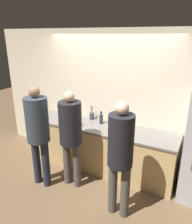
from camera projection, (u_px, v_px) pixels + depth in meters
ground_plane at (92, 177)px, 4.02m from camera, size 14.00×14.00×0.00m
wall_back at (110, 100)px, 4.21m from camera, size 5.20×0.06×2.60m
counter at (102, 147)px, 4.21m from camera, size 2.79×0.72×0.88m
person_left at (38, 128)px, 3.52m from camera, size 0.37×0.37×1.75m
person_center at (71, 131)px, 3.53m from camera, size 0.37×0.37×1.67m
person_right at (120, 152)px, 2.89m from camera, size 0.34×0.34×1.71m
fruit_bowl at (65, 121)px, 4.15m from camera, size 0.26×0.26×0.14m
utensil_crock at (92, 116)px, 4.35m from camera, size 0.10×0.10×0.29m
bottle_dark at (101, 119)px, 4.14m from camera, size 0.07×0.07×0.24m
cup_black at (79, 123)px, 4.06m from camera, size 0.09×0.09×0.09m
potted_plant at (61, 108)px, 4.63m from camera, size 0.18×0.18×0.25m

